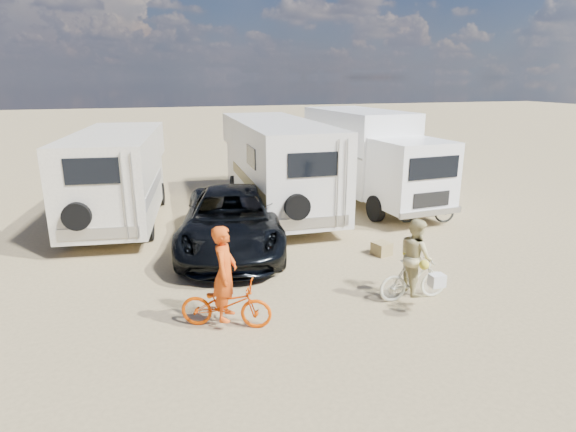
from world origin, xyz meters
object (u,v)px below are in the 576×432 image
object	(u,v)px
bike_man	(226,304)
bike_parked	(426,208)
box_truck	(371,159)
cooler	(214,263)
crate	(382,249)
rv_left	(118,178)
rider_man	(225,282)
rider_woman	(415,264)
rv_main	(276,166)
dark_suv	(232,220)
bike_woman	(414,279)

from	to	relation	value
bike_man	bike_parked	world-z (taller)	bike_parked
box_truck	cooler	distance (m)	8.22
cooler	crate	bearing A→B (deg)	-26.43
bike_parked	rv_left	bearing A→B (deg)	89.54
bike_man	rider_man	size ratio (longest dim) A/B	0.95
rider_woman	crate	size ratio (longest dim) A/B	3.77
rv_main	rider_woman	world-z (taller)	rv_main
dark_suv	bike_woman	distance (m)	5.24
bike_woman	rider_woman	bearing A→B (deg)	0.00
dark_suv	crate	xyz separation A→B (m)	(3.65, -1.71, -0.63)
rv_left	cooler	distance (m)	5.55
rider_woman	bike_man	bearing A→B (deg)	92.48
rv_main	dark_suv	distance (m)	4.18
box_truck	crate	size ratio (longest dim) A/B	16.70
rv_main	bike_woman	distance (m)	7.83
rv_main	bike_man	world-z (taller)	rv_main
bike_man	bike_woman	bearing A→B (deg)	-68.04
rider_woman	crate	bearing A→B (deg)	-10.67
box_truck	rider_man	world-z (taller)	box_truck
rider_man	bike_parked	xyz separation A→B (m)	(7.29, 4.72, -0.42)
rider_woman	crate	xyz separation A→B (m)	(0.63, 2.56, -0.63)
bike_woman	rider_man	bearing A→B (deg)	92.48
rider_man	box_truck	bearing A→B (deg)	-19.21
bike_parked	crate	size ratio (longest dim) A/B	4.35
rider_man	rider_woman	world-z (taller)	rider_man
rv_left	bike_parked	distance (m)	9.84
crate	rv_main	bearing A→B (deg)	105.34
box_truck	cooler	bearing A→B (deg)	-147.90
bike_woman	bike_parked	bearing A→B (deg)	-31.99
bike_man	crate	distance (m)	5.22
rider_man	rider_woman	bearing A→B (deg)	-68.04
dark_suv	bike_man	bearing A→B (deg)	-90.06
box_truck	bike_man	xyz separation A→B (m)	(-6.71, -7.51, -1.22)
rv_left	rider_man	xyz separation A→B (m)	(2.05, -7.67, -0.54)
rider_woman	bike_parked	distance (m)	5.83
bike_woman	cooler	distance (m)	4.69
rv_left	crate	xyz separation A→B (m)	(6.62, -5.15, -1.27)
crate	bike_woman	bearing A→B (deg)	-103.76
rv_left	box_truck	size ratio (longest dim) A/B	0.95
rider_man	crate	bearing A→B (deg)	-38.59
rv_main	box_truck	size ratio (longest dim) A/B	1.14
rider_man	bike_man	bearing A→B (deg)	-157.42
rv_main	dark_suv	size ratio (longest dim) A/B	1.40
rider_woman	crate	distance (m)	2.71
dark_suv	rider_woman	xyz separation A→B (m)	(3.03, -4.26, -0.00)
dark_suv	rv_left	bearing A→B (deg)	142.92
bike_man	cooler	distance (m)	2.76
rv_main	cooler	distance (m)	5.91
rv_main	rv_left	bearing A→B (deg)	-178.01
bike_woman	crate	size ratio (longest dim) A/B	3.59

